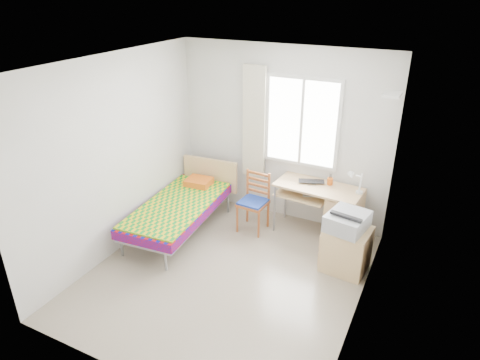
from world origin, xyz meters
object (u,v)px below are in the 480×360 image
object	(u,v)px
bed	(181,206)
desk	(339,213)
printer	(347,221)
cabinet	(346,249)
chair	(255,198)

from	to	relation	value
bed	desk	xyz separation A→B (m)	(2.10, 0.81, 0.01)
desk	printer	size ratio (longest dim) A/B	2.14
cabinet	printer	size ratio (longest dim) A/B	1.01
desk	chair	bearing A→B (deg)	-162.26
bed	printer	distance (m)	2.37
bed	printer	bearing A→B (deg)	-0.96
bed	desk	bearing A→B (deg)	16.75
printer	desk	bearing A→B (deg)	120.75
bed	chair	world-z (taller)	chair
desk	cabinet	size ratio (longest dim) A/B	2.12
bed	cabinet	world-z (taller)	bed
desk	printer	xyz separation A→B (m)	(0.25, -0.67, 0.29)
cabinet	desk	bearing A→B (deg)	117.59
chair	desk	bearing A→B (deg)	17.08
bed	desk	distance (m)	2.25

